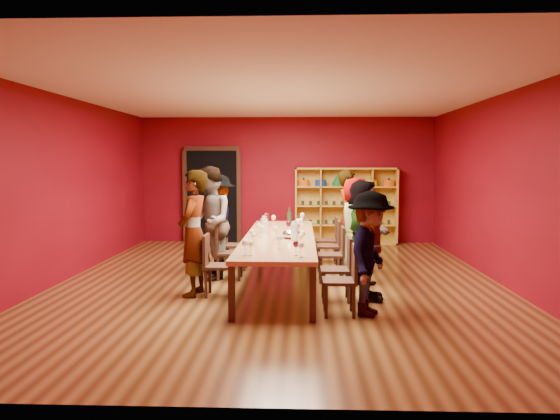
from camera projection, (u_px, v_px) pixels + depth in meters
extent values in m
cube|color=#523015|center=(279.00, 283.00, 8.76)|extent=(7.10, 9.10, 0.02)
cube|color=#680510|center=(287.00, 180.00, 13.12)|extent=(7.10, 0.02, 3.00)
cube|color=#680510|center=(255.00, 218.00, 4.14)|extent=(7.10, 0.02, 3.00)
cube|color=#680510|center=(62.00, 189.00, 8.76)|extent=(0.02, 9.10, 3.00)
cube|color=#680510|center=(504.00, 190.00, 8.49)|extent=(0.02, 9.10, 3.00)
cube|color=white|center=(279.00, 92.00, 8.49)|extent=(7.10, 9.10, 0.02)
cube|color=tan|center=(279.00, 238.00, 8.69)|extent=(1.10, 4.50, 0.06)
cube|color=black|center=(232.00, 293.00, 6.59)|extent=(0.08, 0.08, 0.69)
cube|color=black|center=(259.00, 241.00, 10.91)|extent=(0.08, 0.08, 0.69)
cube|color=black|center=(313.00, 294.00, 6.55)|extent=(0.08, 0.08, 0.69)
cube|color=black|center=(308.00, 242.00, 10.87)|extent=(0.08, 0.08, 0.69)
cube|color=black|center=(212.00, 197.00, 13.15)|extent=(1.20, 0.14, 2.20)
cube|color=black|center=(211.00, 149.00, 12.98)|extent=(1.32, 0.06, 0.10)
cube|color=black|center=(185.00, 197.00, 13.11)|extent=(0.10, 0.06, 2.20)
cube|color=black|center=(239.00, 197.00, 13.06)|extent=(0.10, 0.06, 2.20)
cube|color=gold|center=(296.00, 206.00, 12.93)|extent=(0.04, 0.40, 1.80)
cube|color=gold|center=(396.00, 206.00, 12.84)|extent=(0.04, 0.40, 1.80)
cube|color=gold|center=(346.00, 168.00, 12.81)|extent=(2.40, 0.40, 0.04)
cube|color=gold|center=(345.00, 243.00, 12.96)|extent=(2.40, 0.40, 0.04)
cube|color=gold|center=(345.00, 205.00, 13.07)|extent=(2.40, 0.02, 1.80)
cube|color=gold|center=(346.00, 225.00, 12.92)|extent=(2.36, 0.38, 0.03)
cube|color=gold|center=(346.00, 206.00, 12.88)|extent=(2.36, 0.38, 0.03)
cube|color=gold|center=(346.00, 187.00, 12.84)|extent=(2.36, 0.38, 0.03)
cube|color=gold|center=(320.00, 206.00, 12.91)|extent=(0.03, 0.38, 1.76)
cube|color=gold|center=(346.00, 206.00, 12.88)|extent=(0.03, 0.38, 1.76)
cube|color=gold|center=(371.00, 206.00, 12.86)|extent=(0.03, 0.38, 1.76)
cylinder|color=orange|center=(304.00, 183.00, 12.88)|extent=(0.26, 0.26, 0.15)
sphere|color=black|center=(304.00, 179.00, 12.87)|extent=(0.05, 0.05, 0.05)
cylinder|color=#163597|center=(321.00, 183.00, 12.86)|extent=(0.26, 0.26, 0.15)
sphere|color=black|center=(321.00, 179.00, 12.85)|extent=(0.05, 0.05, 0.05)
cylinder|color=#1C7036|center=(338.00, 184.00, 12.85)|extent=(0.26, 0.26, 0.08)
cone|color=#1C7036|center=(338.00, 178.00, 12.83)|extent=(0.24, 0.24, 0.22)
cylinder|color=maroon|center=(355.00, 183.00, 12.83)|extent=(0.26, 0.26, 0.15)
sphere|color=black|center=(355.00, 179.00, 12.82)|extent=(0.05, 0.05, 0.05)
cylinder|color=yellow|center=(372.00, 183.00, 12.81)|extent=(0.26, 0.26, 0.15)
sphere|color=black|center=(372.00, 179.00, 12.81)|extent=(0.05, 0.05, 0.05)
cylinder|color=orange|center=(389.00, 183.00, 12.80)|extent=(0.26, 0.26, 0.15)
sphere|color=black|center=(389.00, 179.00, 12.79)|extent=(0.05, 0.05, 0.05)
cylinder|color=#1C3222|center=(303.00, 222.00, 12.96)|extent=(0.07, 0.07, 0.10)
cylinder|color=#1C3222|center=(310.00, 222.00, 12.95)|extent=(0.07, 0.07, 0.10)
cylinder|color=#1C3222|center=(318.00, 222.00, 12.94)|extent=(0.07, 0.07, 0.10)
cylinder|color=#1C3222|center=(326.00, 222.00, 12.94)|extent=(0.07, 0.07, 0.10)
cylinder|color=#1C3222|center=(334.00, 222.00, 12.93)|extent=(0.07, 0.07, 0.10)
cylinder|color=#1C3222|center=(342.00, 222.00, 12.92)|extent=(0.07, 0.07, 0.10)
cylinder|color=#1C3222|center=(350.00, 222.00, 12.91)|extent=(0.07, 0.07, 0.10)
cylinder|color=#1C3222|center=(357.00, 222.00, 12.91)|extent=(0.07, 0.07, 0.10)
cylinder|color=#1C3222|center=(365.00, 222.00, 12.90)|extent=(0.07, 0.07, 0.10)
cylinder|color=#1C3222|center=(373.00, 222.00, 12.89)|extent=(0.07, 0.07, 0.10)
cylinder|color=#1C3222|center=(381.00, 222.00, 12.88)|extent=(0.07, 0.07, 0.10)
cylinder|color=#1C3222|center=(389.00, 222.00, 12.88)|extent=(0.07, 0.07, 0.10)
cylinder|color=#1C3222|center=(303.00, 203.00, 12.92)|extent=(0.07, 0.07, 0.10)
cylinder|color=#1C3222|center=(311.00, 203.00, 12.91)|extent=(0.07, 0.07, 0.10)
cylinder|color=#1C3222|center=(318.00, 203.00, 12.90)|extent=(0.07, 0.07, 0.10)
cylinder|color=#1C3222|center=(326.00, 203.00, 12.90)|extent=(0.07, 0.07, 0.10)
cylinder|color=#1C3222|center=(334.00, 203.00, 12.89)|extent=(0.07, 0.07, 0.10)
cylinder|color=#1C3222|center=(342.00, 203.00, 12.88)|extent=(0.07, 0.07, 0.10)
cylinder|color=#1C3222|center=(350.00, 203.00, 12.87)|extent=(0.07, 0.07, 0.10)
cylinder|color=#1C3222|center=(358.00, 203.00, 12.87)|extent=(0.07, 0.07, 0.10)
cylinder|color=#1C3222|center=(365.00, 203.00, 12.86)|extent=(0.07, 0.07, 0.10)
cylinder|color=#1C3222|center=(373.00, 203.00, 12.85)|extent=(0.07, 0.07, 0.10)
cylinder|color=#1C3222|center=(381.00, 203.00, 12.85)|extent=(0.07, 0.07, 0.10)
cylinder|color=#1C3222|center=(389.00, 203.00, 12.84)|extent=(0.07, 0.07, 0.10)
cube|color=black|center=(219.00, 266.00, 7.86)|extent=(0.42, 0.42, 0.04)
cube|color=black|center=(206.00, 250.00, 7.85)|extent=(0.04, 0.40, 0.44)
cube|color=black|center=(206.00, 284.00, 7.72)|extent=(0.04, 0.04, 0.41)
cube|color=black|center=(230.00, 284.00, 7.70)|extent=(0.04, 0.04, 0.41)
cube|color=black|center=(210.00, 279.00, 8.06)|extent=(0.04, 0.04, 0.41)
cube|color=black|center=(233.00, 279.00, 8.04)|extent=(0.04, 0.04, 0.41)
imported|color=#151B3B|center=(193.00, 233.00, 7.83)|extent=(0.55, 0.71, 1.82)
cube|color=black|center=(230.00, 253.00, 8.99)|extent=(0.42, 0.42, 0.04)
cube|color=black|center=(218.00, 239.00, 8.98)|extent=(0.04, 0.40, 0.44)
cube|color=black|center=(218.00, 268.00, 8.85)|extent=(0.04, 0.04, 0.41)
cube|color=black|center=(239.00, 269.00, 8.84)|extent=(0.04, 0.04, 0.41)
cube|color=black|center=(221.00, 265.00, 9.19)|extent=(0.04, 0.04, 0.41)
cube|color=black|center=(241.00, 265.00, 9.17)|extent=(0.04, 0.04, 0.41)
imported|color=#505055|center=(209.00, 223.00, 8.96)|extent=(0.70, 1.00, 1.86)
cube|color=black|center=(236.00, 246.00, 9.81)|extent=(0.42, 0.42, 0.04)
cube|color=black|center=(225.00, 232.00, 9.80)|extent=(0.04, 0.40, 0.44)
cube|color=black|center=(225.00, 259.00, 9.67)|extent=(0.04, 0.04, 0.41)
cube|color=black|center=(244.00, 260.00, 9.66)|extent=(0.04, 0.04, 0.41)
cube|color=black|center=(228.00, 256.00, 10.01)|extent=(0.04, 0.04, 0.41)
cube|color=black|center=(246.00, 256.00, 10.00)|extent=(0.04, 0.04, 0.41)
imported|color=#515156|center=(217.00, 222.00, 9.79)|extent=(0.63, 1.17, 1.73)
cube|color=black|center=(339.00, 281.00, 6.87)|extent=(0.42, 0.42, 0.04)
cube|color=black|center=(355.00, 262.00, 6.84)|extent=(0.04, 0.40, 0.44)
cube|color=black|center=(326.00, 302.00, 6.73)|extent=(0.04, 0.04, 0.41)
cube|color=black|center=(354.00, 302.00, 6.72)|extent=(0.04, 0.04, 0.41)
cube|color=black|center=(325.00, 295.00, 7.07)|extent=(0.04, 0.04, 0.41)
cube|color=black|center=(351.00, 295.00, 7.06)|extent=(0.04, 0.04, 0.41)
imported|color=#15183B|center=(370.00, 253.00, 6.83)|extent=(0.73, 1.10, 1.57)
cube|color=black|center=(336.00, 270.00, 7.59)|extent=(0.42, 0.42, 0.04)
cube|color=black|center=(350.00, 253.00, 7.56)|extent=(0.04, 0.40, 0.44)
cube|color=black|center=(324.00, 289.00, 7.44)|extent=(0.04, 0.04, 0.41)
cube|color=black|center=(349.00, 289.00, 7.43)|extent=(0.04, 0.04, 0.41)
cube|color=black|center=(323.00, 283.00, 7.78)|extent=(0.04, 0.04, 0.41)
cube|color=black|center=(347.00, 283.00, 7.77)|extent=(0.04, 0.04, 0.41)
imported|color=pink|center=(370.00, 247.00, 7.54)|extent=(0.47, 0.92, 1.51)
cube|color=black|center=(331.00, 255.00, 8.80)|extent=(0.42, 0.42, 0.04)
cube|color=black|center=(343.00, 240.00, 8.78)|extent=(0.04, 0.40, 0.44)
cube|color=black|center=(321.00, 271.00, 8.66)|extent=(0.04, 0.04, 0.41)
cube|color=black|center=(342.00, 271.00, 8.65)|extent=(0.04, 0.04, 0.41)
cube|color=black|center=(320.00, 267.00, 9.00)|extent=(0.04, 0.04, 0.41)
cube|color=black|center=(341.00, 267.00, 8.99)|extent=(0.04, 0.04, 0.41)
imported|color=#6184C9|center=(363.00, 231.00, 8.75)|extent=(0.63, 1.58, 1.66)
cube|color=black|center=(328.00, 246.00, 9.72)|extent=(0.42, 0.42, 0.04)
cube|color=black|center=(339.00, 233.00, 9.69)|extent=(0.04, 0.40, 0.44)
cube|color=black|center=(319.00, 260.00, 9.57)|extent=(0.04, 0.04, 0.41)
cube|color=black|center=(338.00, 261.00, 9.56)|extent=(0.04, 0.04, 0.41)
cube|color=black|center=(318.00, 257.00, 9.91)|extent=(0.04, 0.04, 0.41)
cube|color=black|center=(337.00, 257.00, 9.90)|extent=(0.04, 0.04, 0.41)
imported|color=#5270AA|center=(355.00, 224.00, 9.66)|extent=(0.51, 0.85, 1.66)
cube|color=black|center=(326.00, 241.00, 10.43)|extent=(0.42, 0.42, 0.04)
cube|color=black|center=(336.00, 228.00, 10.40)|extent=(0.04, 0.40, 0.44)
cube|color=black|center=(318.00, 254.00, 10.29)|extent=(0.04, 0.04, 0.41)
cube|color=black|center=(336.00, 254.00, 10.28)|extent=(0.04, 0.04, 0.41)
cube|color=black|center=(317.00, 251.00, 10.63)|extent=(0.04, 0.04, 0.41)
cube|color=black|center=(335.00, 251.00, 10.61)|extent=(0.04, 0.04, 0.41)
imported|color=#5070A5|center=(349.00, 217.00, 10.38)|extent=(0.70, 0.79, 1.78)
cylinder|color=silver|center=(266.00, 228.00, 9.75)|extent=(0.07, 0.07, 0.01)
cylinder|color=silver|center=(266.00, 224.00, 9.74)|extent=(0.01, 0.01, 0.12)
ellipsoid|color=#42070E|center=(266.00, 219.00, 9.73)|extent=(0.09, 0.09, 0.10)
cylinder|color=silver|center=(254.00, 245.00, 7.71)|extent=(0.06, 0.06, 0.01)
cylinder|color=silver|center=(254.00, 241.00, 7.70)|extent=(0.01, 0.01, 0.10)
ellipsoid|color=#F5E699|center=(254.00, 236.00, 7.70)|extent=(0.07, 0.07, 0.09)
cylinder|color=silver|center=(265.00, 230.00, 9.48)|extent=(0.07, 0.07, 0.01)
cylinder|color=silver|center=(265.00, 226.00, 9.47)|extent=(0.01, 0.01, 0.11)
ellipsoid|color=#F5E699|center=(265.00, 221.00, 9.47)|extent=(0.08, 0.08, 0.10)
cylinder|color=silver|center=(279.00, 249.00, 7.40)|extent=(0.06, 0.06, 0.01)
cylinder|color=silver|center=(279.00, 244.00, 7.39)|extent=(0.01, 0.01, 0.11)
ellipsoid|color=silver|center=(279.00, 238.00, 7.38)|extent=(0.08, 0.08, 0.09)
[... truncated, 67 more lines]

